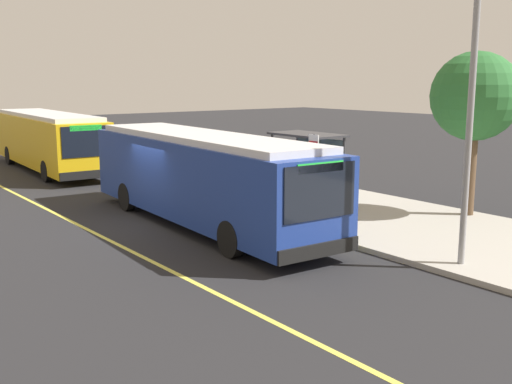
# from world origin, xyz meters

# --- Properties ---
(ground_plane) EXTENTS (120.00, 120.00, 0.00)m
(ground_plane) POSITION_xyz_m (0.00, 0.00, 0.00)
(ground_plane) COLOR #232326
(sidewalk_curb) EXTENTS (44.00, 6.40, 0.15)m
(sidewalk_curb) POSITION_xyz_m (0.00, 6.00, 0.07)
(sidewalk_curb) COLOR #A8A399
(sidewalk_curb) RESTS_ON ground_plane
(lane_stripe_center) EXTENTS (36.00, 0.14, 0.01)m
(lane_stripe_center) POSITION_xyz_m (0.00, -2.20, 0.00)
(lane_stripe_center) COLOR #E0D64C
(lane_stripe_center) RESTS_ON ground_plane
(transit_bus_main) EXTENTS (11.75, 3.19, 2.95)m
(transit_bus_main) POSITION_xyz_m (1.37, 1.01, 1.62)
(transit_bus_main) COLOR navy
(transit_bus_main) RESTS_ON ground_plane
(transit_bus_second) EXTENTS (12.00, 3.16, 2.95)m
(transit_bus_second) POSITION_xyz_m (-13.64, 1.16, 1.62)
(transit_bus_second) COLOR gold
(transit_bus_second) RESTS_ON ground_plane
(bus_shelter) EXTENTS (2.90, 1.60, 2.48)m
(bus_shelter) POSITION_xyz_m (0.38, 6.35, 1.92)
(bus_shelter) COLOR #333338
(bus_shelter) RESTS_ON sidewalk_curb
(waiting_bench) EXTENTS (1.60, 0.48, 0.95)m
(waiting_bench) POSITION_xyz_m (0.60, 6.42, 0.63)
(waiting_bench) COLOR brown
(waiting_bench) RESTS_ON sidewalk_curb
(route_sign_post) EXTENTS (0.44, 0.08, 2.80)m
(route_sign_post) POSITION_xyz_m (3.56, 3.76, 1.96)
(route_sign_post) COLOR #333338
(route_sign_post) RESTS_ON sidewalk_curb
(street_tree_near_shelter) EXTENTS (2.90, 2.90, 5.39)m
(street_tree_near_shelter) POSITION_xyz_m (5.99, 8.60, 4.05)
(street_tree_near_shelter) COLOR brown
(street_tree_near_shelter) RESTS_ON sidewalk_curb
(utility_pole) EXTENTS (0.16, 0.16, 6.40)m
(utility_pole) POSITION_xyz_m (9.16, 3.59, 3.35)
(utility_pole) COLOR gray
(utility_pole) RESTS_ON sidewalk_curb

